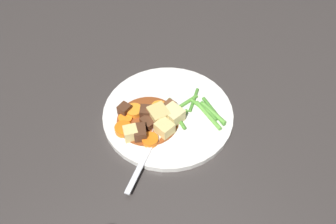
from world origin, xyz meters
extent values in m
plane|color=#383330|center=(0.00, 0.00, 0.00)|extent=(3.00, 3.00, 0.00)
cylinder|color=white|center=(0.00, 0.00, 0.01)|extent=(0.26, 0.26, 0.01)
cylinder|color=brown|center=(0.05, 0.00, 0.01)|extent=(0.12, 0.12, 0.00)
cylinder|color=orange|center=(0.08, -0.02, 0.02)|extent=(0.04, 0.04, 0.01)
cylinder|color=orange|center=(0.10, 0.00, 0.02)|extent=(0.04, 0.04, 0.01)
cylinder|color=orange|center=(0.02, 0.03, 0.02)|extent=(0.03, 0.03, 0.01)
cylinder|color=orange|center=(0.06, -0.03, 0.02)|extent=(0.04, 0.04, 0.01)
cylinder|color=orange|center=(0.01, -0.02, 0.02)|extent=(0.04, 0.04, 0.01)
cylinder|color=orange|center=(0.06, 0.05, 0.02)|extent=(0.03, 0.03, 0.01)
cube|color=#E5CC7A|center=(0.09, 0.02, 0.02)|extent=(0.03, 0.03, 0.03)
cube|color=#EAD68C|center=(0.00, 0.02, 0.03)|extent=(0.04, 0.04, 0.03)
cube|color=#E5CC7A|center=(0.03, 0.04, 0.03)|extent=(0.04, 0.04, 0.03)
cube|color=#DBBC6B|center=(0.03, 0.01, 0.03)|extent=(0.03, 0.04, 0.03)
cube|color=#4C2B19|center=(0.08, -0.04, 0.02)|extent=(0.03, 0.03, 0.02)
cube|color=#4C2B19|center=(0.04, -0.01, 0.02)|extent=(0.04, 0.04, 0.02)
cube|color=brown|center=(-0.01, -0.01, 0.02)|extent=(0.03, 0.03, 0.02)
cube|color=#4C2B19|center=(0.05, 0.01, 0.02)|extent=(0.03, 0.03, 0.02)
cube|color=#4C2B19|center=(0.08, 0.03, 0.02)|extent=(0.03, 0.04, 0.03)
cylinder|color=#4C8E33|center=(-0.08, 0.05, 0.02)|extent=(0.01, 0.08, 0.01)
cylinder|color=#599E38|center=(-0.04, 0.00, 0.02)|extent=(0.07, 0.02, 0.01)
cylinder|color=#4C8E33|center=(-0.06, 0.00, 0.02)|extent=(0.05, 0.05, 0.01)
cylinder|color=#4C8E33|center=(-0.01, 0.03, 0.02)|extent=(0.01, 0.06, 0.01)
cylinder|color=#599E38|center=(-0.07, 0.03, 0.02)|extent=(0.03, 0.07, 0.01)
cylinder|color=#599E38|center=(0.00, 0.03, 0.02)|extent=(0.07, 0.03, 0.01)
cylinder|color=#4C8E33|center=(-0.07, 0.04, 0.02)|extent=(0.01, 0.05, 0.01)
cylinder|color=#66AD42|center=(-0.06, 0.05, 0.02)|extent=(0.01, 0.08, 0.01)
cylinder|color=#599E38|center=(-0.02, 0.00, 0.02)|extent=(0.01, 0.05, 0.01)
cylinder|color=#66AD42|center=(-0.08, 0.05, 0.02)|extent=(0.02, 0.06, 0.01)
cylinder|color=#4C8E33|center=(0.00, 0.02, 0.02)|extent=(0.04, 0.05, 0.01)
cube|color=silver|center=(0.10, 0.09, 0.01)|extent=(0.09, 0.08, 0.00)
cube|color=silver|center=(0.05, 0.04, 0.01)|extent=(0.03, 0.03, 0.00)
cylinder|color=silver|center=(0.02, 0.03, 0.01)|extent=(0.03, 0.03, 0.00)
cylinder|color=silver|center=(0.03, 0.03, 0.01)|extent=(0.03, 0.03, 0.00)
cylinder|color=silver|center=(0.03, 0.02, 0.01)|extent=(0.03, 0.03, 0.00)
cylinder|color=silver|center=(0.04, 0.02, 0.01)|extent=(0.03, 0.03, 0.00)
camera|label=1|loc=(0.21, 0.38, 0.54)|focal=36.31mm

